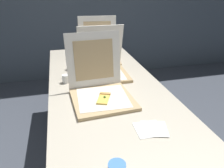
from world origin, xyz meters
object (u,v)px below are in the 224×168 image
at_px(pizza_box_middle, 103,68).
at_px(napkin_pile, 151,129).
at_px(pizza_box_back, 99,53).
at_px(cup_white_far, 70,66).
at_px(pizza_box_front, 101,90).
at_px(table, 105,89).
at_px(cup_white_mid, 66,79).

height_order(pizza_box_middle, napkin_pile, pizza_box_middle).
bearing_deg(pizza_box_back, cup_white_far, -137.05).
relative_size(pizza_box_front, pizza_box_back, 1.09).
bearing_deg(pizza_box_back, napkin_pile, -81.77).
xyz_separation_m(cup_white_far, napkin_pile, (0.35, -0.99, -0.03)).
height_order(pizza_box_back, napkin_pile, pizza_box_back).
distance_m(pizza_box_front, napkin_pile, 0.46).
bearing_deg(pizza_box_front, table, 67.75).
distance_m(table, cup_white_far, 0.44).
bearing_deg(pizza_box_middle, napkin_pile, -83.10).
bearing_deg(cup_white_far, pizza_box_middle, -34.57).
height_order(pizza_box_front, cup_white_far, pizza_box_front).
bearing_deg(cup_white_far, napkin_pile, -70.44).
distance_m(pizza_box_front, pizza_box_middle, 0.41).
xyz_separation_m(pizza_box_middle, cup_white_mid, (-0.32, -0.09, -0.03)).
distance_m(pizza_box_back, cup_white_mid, 0.62).
relative_size(table, pizza_box_back, 4.78).
bearing_deg(table, pizza_box_back, 83.27).
relative_size(pizza_box_middle, pizza_box_back, 0.93).
relative_size(pizza_box_front, cup_white_mid, 7.41).
bearing_deg(napkin_pile, pizza_box_middle, 96.35).
distance_m(pizza_box_front, pizza_box_back, 0.82).
bearing_deg(pizza_box_middle, pizza_box_back, 84.38).
bearing_deg(pizza_box_back, table, -90.65).
relative_size(pizza_box_back, cup_white_far, 6.82).
height_order(table, cup_white_far, cup_white_far).
bearing_deg(table, pizza_box_front, -108.94).
xyz_separation_m(table, pizza_box_front, (-0.08, -0.22, 0.11)).
bearing_deg(pizza_box_middle, table, -97.45).
xyz_separation_m(pizza_box_back, cup_white_mid, (-0.36, -0.50, -0.03)).
xyz_separation_m(pizza_box_middle, cup_white_far, (-0.26, 0.18, -0.03)).
xyz_separation_m(pizza_box_front, napkin_pile, (0.19, -0.41, -0.05)).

